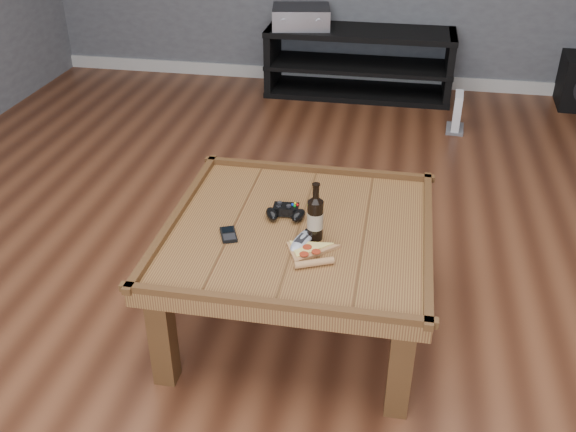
% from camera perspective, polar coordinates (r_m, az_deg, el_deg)
% --- Properties ---
extents(ground, '(6.00, 6.00, 0.00)m').
position_cam_1_polar(ground, '(2.71, 0.88, -9.17)').
color(ground, '#432113').
rests_on(ground, ground).
extents(baseboard, '(5.00, 0.02, 0.10)m').
position_cam_1_polar(baseboard, '(5.33, 6.43, 12.10)').
color(baseboard, silver).
rests_on(baseboard, ground).
extents(coffee_table, '(1.03, 1.03, 0.48)m').
position_cam_1_polar(coffee_table, '(2.48, 0.95, -2.23)').
color(coffee_table, '#552E18').
rests_on(coffee_table, ground).
extents(media_console, '(1.40, 0.45, 0.50)m').
position_cam_1_polar(media_console, '(5.04, 6.32, 13.35)').
color(media_console, black).
rests_on(media_console, ground).
extents(beer_bottle, '(0.06, 0.06, 0.23)m').
position_cam_1_polar(beer_bottle, '(2.34, 2.44, -0.07)').
color(beer_bottle, black).
rests_on(beer_bottle, coffee_table).
extents(game_controller, '(0.18, 0.12, 0.05)m').
position_cam_1_polar(game_controller, '(2.51, -0.22, 0.34)').
color(game_controller, black).
rests_on(game_controller, coffee_table).
extents(pizza_slice, '(0.24, 0.29, 0.03)m').
position_cam_1_polar(pizza_slice, '(2.30, 1.81, -3.15)').
color(pizza_slice, '#B5804F').
rests_on(pizza_slice, coffee_table).
extents(smartphone, '(0.09, 0.12, 0.01)m').
position_cam_1_polar(smartphone, '(2.41, -5.31, -1.65)').
color(smartphone, black).
rests_on(smartphone, coffee_table).
extents(remote_control, '(0.11, 0.19, 0.03)m').
position_cam_1_polar(remote_control, '(2.36, 1.39, -2.04)').
color(remote_control, '#9EA3AB').
rests_on(remote_control, coffee_table).
extents(av_receiver, '(0.47, 0.42, 0.15)m').
position_cam_1_polar(av_receiver, '(5.00, 1.17, 17.28)').
color(av_receiver, black).
rests_on(av_receiver, media_console).
extents(game_console, '(0.13, 0.21, 0.26)m').
position_cam_1_polar(game_console, '(4.53, 14.78, 8.78)').
color(game_console, slate).
rests_on(game_console, ground).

